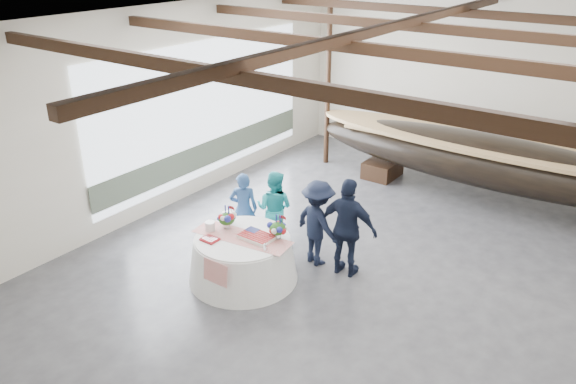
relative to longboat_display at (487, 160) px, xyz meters
The scene contains 14 objects.
floor 4.31m from the longboat_display, 102.00° to the right, with size 10.00×12.00×0.01m, color #3D3D42.
wall_back 2.42m from the longboat_display, 114.40° to the left, with size 10.00×0.02×4.50m, color silver.
wall_front 10.19m from the longboat_display, 94.92° to the right, with size 10.00×0.02×4.50m, color silver.
wall_left 7.25m from the longboat_display, 145.15° to the right, with size 0.02×12.00×4.50m, color silver.
ceiling 5.42m from the longboat_display, 102.00° to the right, with size 10.00×12.00×0.01m, color white.
pavilion_structure 4.56m from the longboat_display, 104.48° to the right, with size 9.80×11.76×4.50m.
open_bay 6.63m from the longboat_display, 152.05° to the right, with size 0.03×7.00×3.20m.
longboat_display is the anchor object (origin of this frame).
banquet_table 6.37m from the longboat_display, 112.63° to the right, with size 2.00×2.00×0.85m.
tabletop_items 6.20m from the longboat_display, 113.07° to the right, with size 1.90×1.02×0.40m.
guest_woman_blue 5.84m from the longboat_display, 124.04° to the right, with size 0.56×0.37×1.54m, color navy.
guest_woman_teal 5.27m from the longboat_display, 121.50° to the right, with size 0.77×0.60×1.59m, color teal.
guest_man_left 4.88m from the longboat_display, 109.79° to the right, with size 1.09×0.63×1.69m, color black.
guest_man_right 4.71m from the longboat_display, 102.18° to the right, with size 1.11×0.46×1.90m, color black.
Camera 1 is at (4.25, -8.39, 5.72)m, focal length 35.00 mm.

